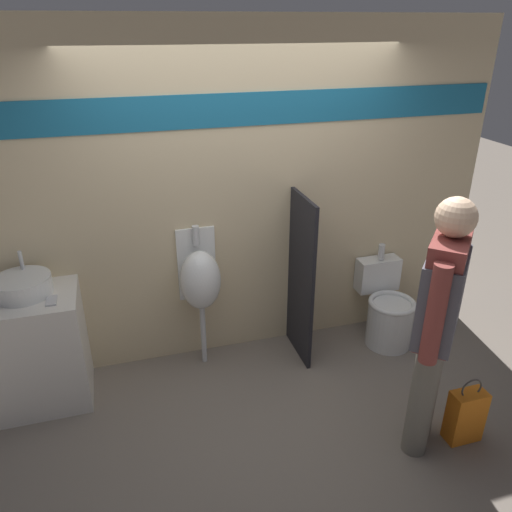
# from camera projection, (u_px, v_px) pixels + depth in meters

# --- Properties ---
(ground_plane) EXTENTS (16.00, 16.00, 0.00)m
(ground_plane) POSITION_uv_depth(u_px,v_px,m) (262.00, 382.00, 4.03)
(ground_plane) COLOR #70665B
(display_wall) EXTENTS (4.32, 0.07, 2.70)m
(display_wall) POSITION_uv_depth(u_px,v_px,m) (241.00, 199.00, 3.97)
(display_wall) COLOR beige
(display_wall) RESTS_ON ground_plane
(sink_counter) EXTENTS (0.81, 0.54, 0.89)m
(sink_counter) POSITION_uv_depth(u_px,v_px,m) (28.00, 351.00, 3.66)
(sink_counter) COLOR silver
(sink_counter) RESTS_ON ground_plane
(sink_basin) EXTENTS (0.40, 0.40, 0.27)m
(sink_basin) POSITION_uv_depth(u_px,v_px,m) (23.00, 286.00, 3.50)
(sink_basin) COLOR silver
(sink_basin) RESTS_ON sink_counter
(cell_phone) EXTENTS (0.07, 0.14, 0.01)m
(cell_phone) POSITION_uv_depth(u_px,v_px,m) (51.00, 301.00, 3.43)
(cell_phone) COLOR #B7B7BC
(cell_phone) RESTS_ON sink_counter
(divider_near_counter) EXTENTS (0.03, 0.52, 1.43)m
(divider_near_counter) POSITION_uv_depth(u_px,v_px,m) (301.00, 279.00, 4.10)
(divider_near_counter) COLOR black
(divider_near_counter) RESTS_ON ground_plane
(urinal_near_counter) EXTENTS (0.33, 0.31, 1.20)m
(urinal_near_counter) POSITION_uv_depth(u_px,v_px,m) (200.00, 279.00, 3.96)
(urinal_near_counter) COLOR silver
(urinal_near_counter) RESTS_ON ground_plane
(toilet) EXTENTS (0.41, 0.58, 0.86)m
(toilet) POSITION_uv_depth(u_px,v_px,m) (387.00, 312.00, 4.44)
(toilet) COLOR silver
(toilet) RESTS_ON ground_plane
(person_in_vest) EXTENTS (0.49, 0.50, 1.77)m
(person_in_vest) POSITION_uv_depth(u_px,v_px,m) (438.00, 314.00, 3.03)
(person_in_vest) COLOR #666056
(person_in_vest) RESTS_ON ground_plane
(shopping_bag) EXTENTS (0.24, 0.13, 0.51)m
(shopping_bag) POSITION_uv_depth(u_px,v_px,m) (465.00, 415.00, 3.41)
(shopping_bag) COLOR orange
(shopping_bag) RESTS_ON ground_plane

